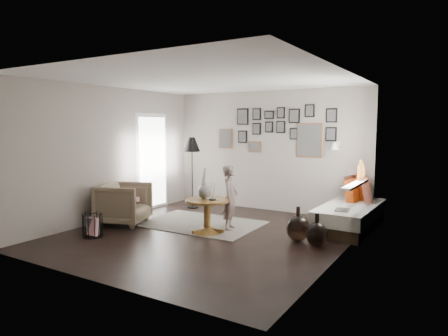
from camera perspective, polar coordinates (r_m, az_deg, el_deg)
The scene contains 23 objects.
ground at distance 6.89m, azimuth -2.54°, elevation -9.49°, with size 4.80×4.80×0.00m, color black.
wall_back at distance 8.76m, azimuth 6.17°, elevation 2.44°, with size 4.50×4.50×0.00m, color gray.
wall_front at distance 4.87m, azimuth -18.50°, elevation -0.70°, with size 4.50×4.50×0.00m, color gray.
wall_left at distance 8.13m, azimuth -15.90°, elevation 1.97°, with size 4.80×4.80×0.00m, color gray.
wall_right at distance 5.73m, azimuth 16.45°, elevation 0.34°, with size 4.80×4.80×0.00m, color gray.
ceiling at distance 6.69m, azimuth -2.65°, elevation 12.52°, with size 4.80×4.80×0.00m, color white.
door_left at distance 9.00m, azimuth -10.20°, elevation 0.88°, with size 0.00×2.14×2.14m.
window_right at distance 7.09m, azimuth 18.55°, elevation -1.67°, with size 0.15×1.32×1.30m.
gallery_wall at distance 8.61m, azimuth 7.89°, elevation 5.30°, with size 2.74×0.03×1.08m.
wall_sconce at distance 7.96m, azimuth 15.54°, elevation 3.07°, with size 0.18×0.36×0.16m.
rug at distance 7.63m, azimuth -3.42°, elevation -7.92°, with size 2.19×1.54×0.01m, color #B4AC9E.
pedestal_table at distance 6.92m, azimuth -2.42°, elevation -7.08°, with size 0.75×0.75×0.59m.
vase at distance 6.89m, azimuth -2.90°, elevation -3.06°, with size 0.21×0.21×0.54m.
candles at distance 6.78m, azimuth -1.66°, elevation -3.46°, with size 0.13×0.13×0.28m.
daybed at distance 7.60m, azimuth 17.72°, elevation -6.01°, with size 0.91×2.04×0.97m.
magazine_on_daybed at distance 6.95m, azimuth 16.52°, elevation -5.75°, with size 0.22×0.30×0.02m, color black.
armchair at distance 7.75m, azimuth -14.10°, elevation -4.96°, with size 0.83×0.86×0.78m, color #72644D.
armchair_cushion at distance 7.75m, azimuth -13.70°, elevation -4.27°, with size 0.35×0.35×0.09m, color silver.
floor_lamp at distance 8.94m, azimuth -4.60°, elevation 3.00°, with size 0.37×0.37×1.59m.
magazine_basket at distance 7.07m, azimuth -18.27°, elevation -7.77°, with size 0.35×0.35×0.39m.
demijohn_large at distance 6.56m, azimuth 10.49°, elevation -8.42°, with size 0.37×0.37×0.56m.
demijohn_small at distance 6.35m, azimuth 13.10°, elevation -9.20°, with size 0.33×0.33×0.51m.
child at distance 7.09m, azimuth 0.89°, elevation -4.26°, with size 0.42×0.28×1.15m, color #695753.
Camera 1 is at (3.69, -5.52, 1.84)m, focal length 32.00 mm.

